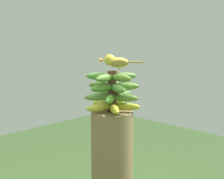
% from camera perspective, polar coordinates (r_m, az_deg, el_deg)
% --- Properties ---
extents(banana_bunch, '(0.31, 0.31, 0.23)m').
position_cam_1_polar(banana_bunch, '(1.67, 0.01, -0.38)').
color(banana_bunch, '#4C2D1E').
rests_on(banana_bunch, banana_tree).
extents(perched_bird, '(0.19, 0.17, 0.09)m').
position_cam_1_polar(perched_bird, '(1.65, 0.67, 5.24)').
color(perched_bird, '#C68933').
rests_on(perched_bird, banana_bunch).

